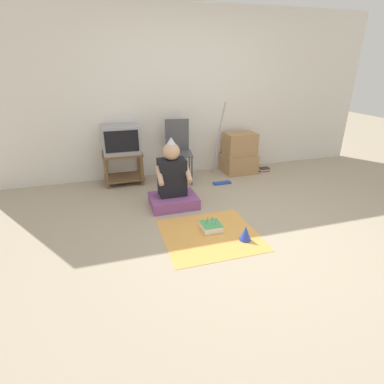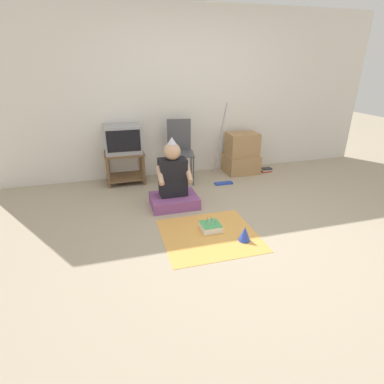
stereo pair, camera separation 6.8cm
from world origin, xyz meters
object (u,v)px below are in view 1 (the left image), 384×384
at_px(dust_mop, 220,159).
at_px(person_seated, 173,184).
at_px(folding_chair, 178,147).
at_px(tv, 121,139).
at_px(book_pile, 264,169).
at_px(party_hat_blue, 245,233).
at_px(cardboard_box_stack, 239,154).
at_px(birthday_cake, 211,226).

xyz_separation_m(dust_mop, person_seated, (-0.91, -0.65, -0.07)).
height_order(folding_chair, dust_mop, dust_mop).
bearing_deg(tv, person_seated, -61.95).
relative_size(book_pile, party_hat_blue, 1.18).
height_order(folding_chair, party_hat_blue, folding_chair).
xyz_separation_m(folding_chair, party_hat_blue, (0.23, -1.96, -0.46)).
relative_size(cardboard_box_stack, party_hat_blue, 4.24).
relative_size(tv, birthday_cake, 2.48).
xyz_separation_m(cardboard_box_stack, book_pile, (0.45, -0.10, -0.28)).
bearing_deg(person_seated, book_pile, 25.23).
bearing_deg(book_pile, cardboard_box_stack, 166.74).
bearing_deg(birthday_cake, party_hat_blue, -48.07).
xyz_separation_m(cardboard_box_stack, party_hat_blue, (-0.87, -2.04, -0.23)).
distance_m(cardboard_box_stack, person_seated, 1.70).
height_order(folding_chair, birthday_cake, folding_chair).
relative_size(folding_chair, cardboard_box_stack, 1.41).
height_order(tv, party_hat_blue, tv).
distance_m(folding_chair, person_seated, 0.97).
relative_size(book_pile, person_seated, 0.21).
distance_m(tv, cardboard_box_stack, 1.97).
xyz_separation_m(folding_chair, person_seated, (-0.30, -0.89, -0.25)).
distance_m(cardboard_box_stack, book_pile, 0.54).
bearing_deg(party_hat_blue, person_seated, 116.35).
xyz_separation_m(tv, book_pile, (2.38, -0.15, -0.66)).
xyz_separation_m(tv, birthday_cake, (0.80, -1.78, -0.64)).
relative_size(folding_chair, person_seated, 1.05).
bearing_deg(tv, cardboard_box_stack, -1.28).
bearing_deg(tv, book_pile, -3.56).
height_order(dust_mop, person_seated, dust_mop).
distance_m(person_seated, party_hat_blue, 1.21).
relative_size(tv, dust_mop, 0.43).
bearing_deg(birthday_cake, tv, 114.13).
bearing_deg(person_seated, tv, 118.05).
distance_m(folding_chair, book_pile, 1.62).
bearing_deg(book_pile, tv, 176.44).
bearing_deg(dust_mop, tv, 165.79).
bearing_deg(book_pile, birthday_cake, -134.21).
distance_m(tv, birthday_cake, 2.05).
relative_size(tv, person_seated, 0.59).
bearing_deg(person_seated, party_hat_blue, -63.65).
distance_m(folding_chair, cardboard_box_stack, 1.12).
xyz_separation_m(dust_mop, party_hat_blue, (-0.38, -1.71, -0.28)).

